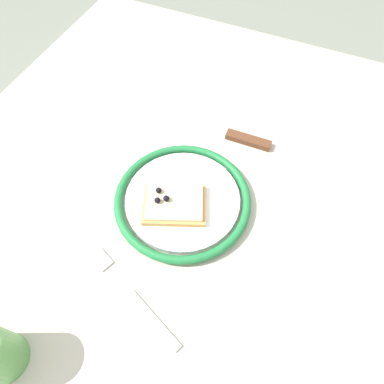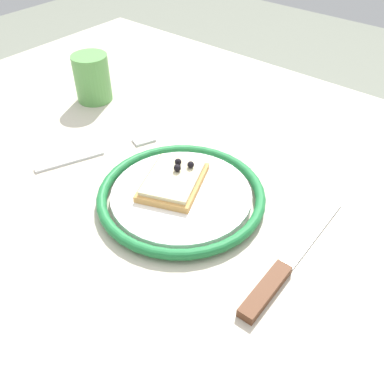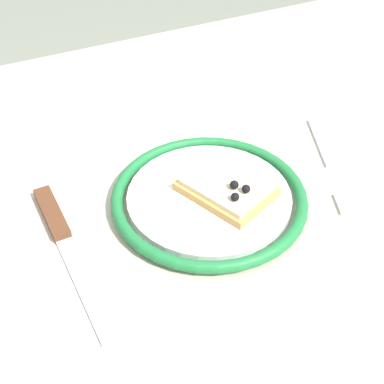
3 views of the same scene
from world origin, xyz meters
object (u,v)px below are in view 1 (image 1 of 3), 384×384
(knife, at_px, (232,136))
(fork, at_px, (133,296))
(pizza_slice_near, at_px, (173,203))
(plate, at_px, (183,200))
(dining_table, at_px, (169,244))

(knife, xyz_separation_m, fork, (-0.36, 0.03, -0.00))
(pizza_slice_near, height_order, knife, pizza_slice_near)
(plate, bearing_deg, knife, -9.05)
(dining_table, height_order, fork, fork)
(dining_table, bearing_deg, knife, -8.42)
(pizza_slice_near, xyz_separation_m, knife, (0.20, -0.04, -0.02))
(plate, xyz_separation_m, pizza_slice_near, (-0.02, 0.01, 0.01))
(plate, bearing_deg, fork, 179.47)
(dining_table, xyz_separation_m, knife, (0.23, -0.03, 0.08))
(plate, distance_m, fork, 0.18)
(dining_table, relative_size, fork, 6.12)
(pizza_slice_near, bearing_deg, plate, -21.68)
(fork, bearing_deg, pizza_slice_near, 2.27)
(dining_table, xyz_separation_m, pizza_slice_near, (0.03, 0.00, 0.10))
(plate, height_order, pizza_slice_near, pizza_slice_near)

